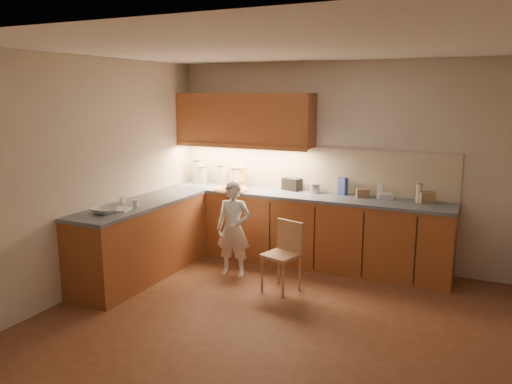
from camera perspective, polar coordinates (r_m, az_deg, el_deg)
room at (r=4.63m, az=2.65°, el=4.76°), size 4.54×4.50×2.62m
l_counter at (r=6.36m, az=-0.82°, el=-4.60°), size 3.77×2.62×0.92m
backsplash at (r=6.67m, az=6.19°, el=2.66°), size 3.75×0.02×0.58m
upper_cabinets at (r=6.80m, az=-1.40°, el=8.30°), size 1.95×0.36×0.73m
pizza_on_board at (r=6.65m, az=-2.80°, el=0.33°), size 0.46×0.46×0.18m
child at (r=6.06m, az=-2.58°, el=-4.25°), size 0.46×0.34×1.16m
wooden_chair at (r=5.66m, az=3.27°, el=-6.70°), size 0.44×0.44×0.79m
mixing_bowl at (r=5.63m, az=-16.95°, el=-2.03°), size 0.28×0.28×0.07m
canister_a at (r=7.24m, az=-6.61°, el=2.39°), size 0.17×0.17×0.34m
canister_b at (r=7.21m, az=-6.14°, el=1.98°), size 0.14×0.14×0.25m
canister_c at (r=7.08m, az=-3.88°, el=1.99°), size 0.15×0.15×0.28m
canister_d at (r=6.95m, az=-2.34°, el=1.77°), size 0.16×0.16×0.27m
oil_jug at (r=6.91m, az=-1.64°, el=1.82°), size 0.12×0.10×0.32m
toaster at (r=6.68m, az=4.14°, el=0.90°), size 0.29×0.22×0.17m
steel_pot at (r=6.53m, az=6.70°, el=0.45°), size 0.16×0.16×0.12m
blue_box at (r=6.47m, az=9.89°, el=0.67°), size 0.13×0.11×0.22m
card_box_a at (r=6.35m, az=12.08°, el=-0.12°), size 0.18×0.16×0.11m
white_bottle at (r=6.33m, az=13.94°, el=0.10°), size 0.07×0.07×0.18m
flat_pack at (r=6.30m, az=14.57°, el=-0.48°), size 0.22×0.18×0.07m
tall_jar at (r=6.23m, az=18.14°, el=-0.08°), size 0.07×0.07×0.23m
card_box_b at (r=6.24m, az=18.94°, el=-0.57°), size 0.21×0.19×0.13m
dough_cloth at (r=5.76m, az=-15.62°, el=-1.90°), size 0.34×0.30×0.02m
spice_jar_a at (r=6.05m, az=-15.04°, el=-0.94°), size 0.06×0.06×0.08m
spice_jar_b at (r=5.85m, az=-13.61°, el=-1.27°), size 0.08×0.08×0.09m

